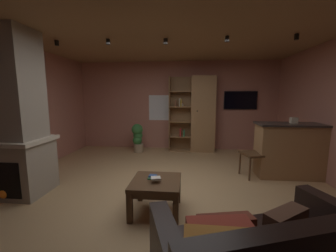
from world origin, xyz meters
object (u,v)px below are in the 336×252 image
Objects in this scene: wall_mounted_tv at (240,100)px; table_book_0 at (153,178)px; dining_chair at (258,150)px; potted_floor_plant at (138,137)px; coffee_table at (156,186)px; tissue_box at (294,120)px; stone_fireplace at (15,123)px; kitchen_bar_counter at (295,150)px; table_book_2 at (156,178)px; bookshelf_cabinet at (200,115)px; table_book_1 at (153,176)px.

table_book_0 is at bearing -119.22° from wall_mounted_tv.
potted_floor_plant is at bearing 150.69° from dining_chair.
potted_floor_plant is (-1.00, 3.03, 0.08)m from coffee_table.
tissue_box is 3.00m from table_book_0.
potted_floor_plant is at bearing 64.51° from stone_fireplace.
table_book_2 is (-2.51, -1.59, -0.03)m from kitchen_bar_counter.
stone_fireplace is 4.26m from bookshelf_cabinet.
stone_fireplace is 4.99m from kitchen_bar_counter.
kitchen_bar_counter is 2.97m from table_book_2.
potted_floor_plant is (-0.95, 2.96, -0.04)m from table_book_1.
stone_fireplace is at bearing -142.62° from wall_mounted_tv.
stone_fireplace is at bearing 172.50° from table_book_0.
kitchen_bar_counter reaches higher than table_book_1.
dining_chair is at bearing 15.48° from stone_fireplace.
bookshelf_cabinet is 17.01× the size of table_book_2.
coffee_table is (-0.74, -3.33, -0.70)m from bookshelf_cabinet.
tissue_box is 3.82m from potted_floor_plant.
stone_fireplace is 5.28m from wall_mounted_tv.
table_book_2 is 4.18m from wall_mounted_tv.
dining_chair is (1.78, 1.53, 0.02)m from table_book_2.
kitchen_bar_counter is at bearing 32.38° from table_book_2.
bookshelf_cabinet is 2.20m from dining_chair.
bookshelf_cabinet is at bearing 76.39° from table_book_0.
table_book_0 is 3.14m from potted_floor_plant.
stone_fireplace is 2.42m from table_book_2.
stone_fireplace is 3.20× the size of potted_floor_plant.
wall_mounted_tv is (-0.55, 1.98, 0.35)m from tissue_box.
kitchen_bar_counter is at bearing 31.26° from coffee_table.
bookshelf_cabinet reaches higher than kitchen_bar_counter.
dining_chair is at bearing -175.42° from kitchen_bar_counter.
table_book_0 is 4.13m from wall_mounted_tv.
tissue_box is at bearing 30.78° from table_book_1.
table_book_1 is at bearing -142.78° from dining_chair.
coffee_table is 3.20m from potted_floor_plant.
table_book_1 is 2.31m from dining_chair.
table_book_0 reaches higher than coffee_table.
wall_mounted_tv is (1.16, 0.21, 0.40)m from bookshelf_cabinet.
table_book_1 is (-2.57, -1.45, -0.05)m from kitchen_bar_counter.
stone_fireplace is at bearing -135.37° from bookshelf_cabinet.
table_book_2 is at bearing -102.22° from bookshelf_cabinet.
stone_fireplace is at bearing -165.51° from tissue_box.
tissue_box is 0.13× the size of dining_chair.
stone_fireplace is 3.07m from potted_floor_plant.
dining_chair is (1.84, 1.40, 0.05)m from table_book_1.
dining_chair is at bearing -29.31° from potted_floor_plant.
potted_floor_plant is at bearing -170.06° from wall_mounted_tv.
coffee_table is 2.32m from dining_chair.
bookshelf_cabinet is 3.52m from table_book_2.
tissue_box is 0.91× the size of table_book_0.
coffee_table is at bearing -41.49° from table_book_0.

